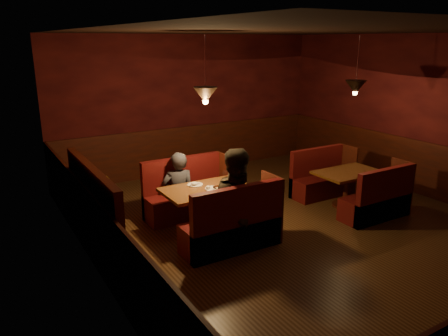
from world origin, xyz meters
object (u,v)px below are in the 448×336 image
main_bench_far (187,197)px  diner_a (178,175)px  second_table (348,180)px  second_bench_far (321,180)px  main_bench_near (234,229)px  second_bench_near (379,202)px  main_table (207,198)px  diner_b (239,186)px

main_bench_far → diner_a: diner_a is taller
second_table → main_bench_far: bearing=157.6°
second_bench_far → main_bench_far: bearing=171.5°
main_bench_near → diner_a: 1.47m
second_bench_near → diner_a: size_ratio=0.84×
main_bench_far → main_bench_near: bearing=-90.0°
diner_a → second_table: bearing=172.5°
main_bench_far → diner_a: size_ratio=0.97×
main_table → diner_a: size_ratio=0.88×
second_table → main_bench_near: bearing=-171.0°
main_bench_near → second_bench_near: bearing=-5.8°
main_table → diner_b: (0.15, -0.65, 0.35)m
diner_a → diner_b: 1.36m
main_bench_far → second_table: (2.55, -1.05, 0.16)m
main_bench_near → second_table: (2.55, 0.40, 0.16)m
main_bench_near → diner_b: (0.13, 0.08, 0.57)m
second_bench_far → diner_b: 2.70m
second_table → second_bench_far: bearing=87.8°
second_bench_near → diner_a: diner_a is taller
diner_b → main_bench_far: bearing=92.1°
second_bench_far → second_table: bearing=-92.2°
main_table → diner_b: bearing=-77.3°
main_table → second_table: size_ratio=1.15×
diner_b → second_bench_far: bearing=18.6°
second_table → second_bench_near: bearing=-87.8°
second_bench_far → second_bench_near: size_ratio=1.00×
main_table → diner_a: diner_a is taller
main_bench_far → second_table: 2.76m
main_table → main_bench_near: size_ratio=0.91×
diner_a → second_bench_far: bearing=-174.3°
main_bench_near → diner_a: size_ratio=0.97×
second_table → diner_a: bearing=160.0°
main_bench_far → diner_b: size_ratio=0.80×
main_table → main_bench_far: 0.76m
main_bench_far → diner_a: bearing=-162.1°
main_table → second_bench_near: (2.59, -0.99, -0.25)m
main_bench_near → second_bench_near: 2.59m
main_bench_far → second_bench_far: 2.61m
second_table → second_bench_far: (0.03, 0.66, -0.19)m
main_bench_near → diner_a: bearing=97.3°
main_table → second_bench_far: 2.62m
main_table → diner_a: 0.72m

